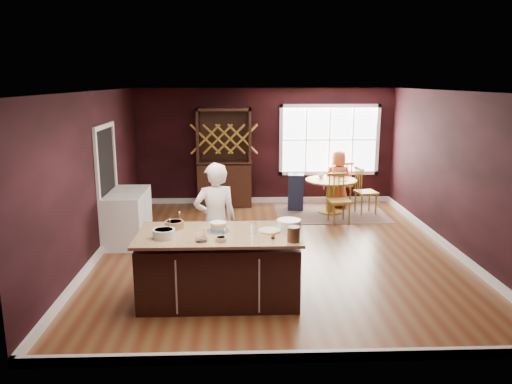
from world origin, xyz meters
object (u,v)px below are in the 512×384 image
chair_north (341,182)px  high_chair (296,191)px  toddler (295,174)px  dryer (132,212)px  chair_east (366,190)px  layer_cake (218,227)px  dining_table (331,189)px  seated_woman (338,179)px  baker (215,221)px  washer (124,222)px  hutch (224,158)px  kitchen_island (219,268)px  chair_south (339,199)px

chair_north → high_chair: chair_north is taller
toddler → dryer: bearing=-149.9°
chair_east → dryer: chair_east is taller
layer_cake → dryer: bearing=122.2°
dining_table → high_chair: size_ratio=1.31×
dryer → layer_cake: bearing=-57.8°
chair_north → seated_woman: size_ratio=0.78×
baker → seated_woman: (2.61, 4.05, -0.20)m
seated_woman → washer: (-4.26, -2.63, -0.20)m
toddler → hutch: size_ratio=0.12×
seated_woman → dryer: bearing=21.6°
kitchen_island → dining_table: kitchen_island is taller
baker → hutch: (0.03, 4.36, 0.26)m
chair_north → toddler: size_ratio=3.95×
dining_table → toddler: size_ratio=4.29×
toddler → washer: size_ratio=0.28×
baker → hutch: 4.37m
chair_south → washer: 4.27m
chair_north → kitchen_island: bearing=51.7°
chair_north → layer_cake: bearing=51.3°
seated_woman → dryer: 4.71m
chair_east → washer: (-4.78, -2.11, -0.06)m
chair_north → seated_woman: 0.44m
layer_cake → chair_south: (2.33, 3.47, -0.47)m
chair_east → hutch: bearing=64.6°
chair_north → toddler: bearing=11.8°
chair_east → dryer: 5.01m
chair_north → hutch: (-2.75, -0.07, 0.62)m
chair_north → dining_table: bearing=53.1°
seated_woman → washer: bearing=28.3°
chair_east → high_chair: chair_east is taller
hutch → washer: 3.45m
toddler → hutch: 1.68m
seated_woman → dining_table: bearing=58.2°
baker → chair_south: baker is taller
chair_north → high_chair: bearing=14.0°
washer → seated_woman: bearing=31.7°
chair_south → high_chair: bearing=114.9°
chair_east → washer: bearing=103.3°
baker → toddler: size_ratio=6.66×
chair_north → washer: (-4.43, -3.01, -0.05)m
toddler → washer: bearing=-142.2°
hutch → baker: bearing=-90.4°
washer → hutch: bearing=60.3°
kitchen_island → dryer: 3.30m
baker → chair_north: 5.25m
layer_cake → toddler: (1.55, 4.62, -0.17)m
hutch → dryer: size_ratio=2.44×
toddler → hutch: hutch is taller
chair_east → chair_north: 0.97m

